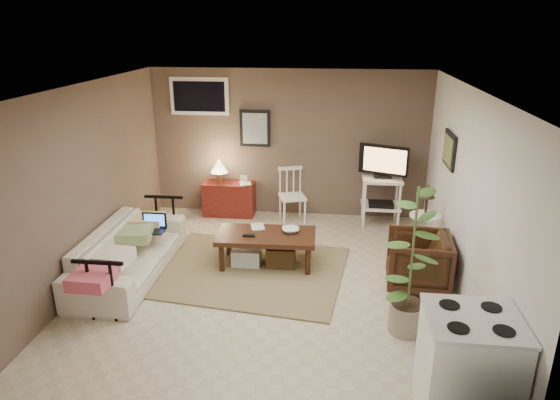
# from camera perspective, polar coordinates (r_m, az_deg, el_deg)

# --- Properties ---
(floor) EXTENTS (5.00, 5.00, 0.00)m
(floor) POSITION_cam_1_polar(r_m,az_deg,el_deg) (6.29, -1.29, -9.57)
(floor) COLOR #C1B293
(floor) RESTS_ON ground
(art_back) EXTENTS (0.50, 0.03, 0.60)m
(art_back) POSITION_cam_1_polar(r_m,az_deg,el_deg) (8.19, -2.86, 8.18)
(art_back) COLOR black
(art_right) EXTENTS (0.03, 0.60, 0.45)m
(art_right) POSITION_cam_1_polar(r_m,az_deg,el_deg) (6.83, 18.79, 5.47)
(art_right) COLOR black
(window) EXTENTS (0.96, 0.03, 0.60)m
(window) POSITION_cam_1_polar(r_m,az_deg,el_deg) (8.30, -9.20, 11.62)
(window) COLOR white
(rug) EXTENTS (2.65, 2.22, 0.02)m
(rug) POSITION_cam_1_polar(r_m,az_deg,el_deg) (6.59, -3.66, -8.04)
(rug) COLOR #8A7B50
(rug) RESTS_ON floor
(coffee_table) EXTENTS (1.30, 0.70, 0.49)m
(coffee_table) POSITION_cam_1_polar(r_m,az_deg,el_deg) (6.62, -1.64, -5.37)
(coffee_table) COLOR #3C1F10
(coffee_table) RESTS_ON floor
(sofa) EXTENTS (0.62, 2.14, 0.84)m
(sofa) POSITION_cam_1_polar(r_m,az_deg,el_deg) (6.62, -16.95, -4.90)
(sofa) COLOR beige
(sofa) RESTS_ON floor
(sofa_pillows) EXTENTS (0.41, 2.03, 0.14)m
(sofa_pillows) POSITION_cam_1_polar(r_m,az_deg,el_deg) (6.35, -17.46, -5.05)
(sofa_pillows) COLOR beige
(sofa_pillows) RESTS_ON sofa
(sofa_end_rails) EXTENTS (0.58, 2.14, 0.72)m
(sofa_end_rails) POSITION_cam_1_polar(r_m,az_deg,el_deg) (6.59, -15.91, -5.44)
(sofa_end_rails) COLOR black
(sofa_end_rails) RESTS_ON floor
(laptop) EXTENTS (0.33, 0.24, 0.22)m
(laptop) POSITION_cam_1_polar(r_m,az_deg,el_deg) (6.81, -14.27, -2.82)
(laptop) COLOR black
(laptop) RESTS_ON sofa
(red_console) EXTENTS (0.85, 0.38, 0.98)m
(red_console) POSITION_cam_1_polar(r_m,az_deg,el_deg) (8.39, -5.93, 0.50)
(red_console) COLOR maroon
(red_console) RESTS_ON floor
(spindle_chair) EXTENTS (0.50, 0.50, 0.87)m
(spindle_chair) POSITION_cam_1_polar(r_m,az_deg,el_deg) (8.07, 1.41, 0.37)
(spindle_chair) COLOR white
(spindle_chair) RESTS_ON floor
(tv_stand) EXTENTS (0.74, 0.50, 1.30)m
(tv_stand) POSITION_cam_1_polar(r_m,az_deg,el_deg) (8.00, 11.58, 1.87)
(tv_stand) COLOR white
(tv_stand) RESTS_ON floor
(side_table) EXTENTS (0.40, 0.40, 1.08)m
(side_table) POSITION_cam_1_polar(r_m,az_deg,el_deg) (6.92, 16.28, -1.50)
(side_table) COLOR white
(side_table) RESTS_ON floor
(armchair) EXTENTS (0.73, 0.78, 0.75)m
(armchair) POSITION_cam_1_polar(r_m,az_deg,el_deg) (6.29, 15.52, -6.51)
(armchair) COLOR #33180E
(armchair) RESTS_ON floor
(potted_plant) EXTENTS (0.41, 0.41, 1.62)m
(potted_plant) POSITION_cam_1_polar(r_m,az_deg,el_deg) (5.17, 14.87, -6.30)
(potted_plant) COLOR gray
(potted_plant) RESTS_ON floor
(stove) EXTENTS (0.73, 0.68, 0.95)m
(stove) POSITION_cam_1_polar(r_m,az_deg,el_deg) (4.44, 20.66, -17.57)
(stove) COLOR white
(stove) RESTS_ON floor
(bowl) EXTENTS (0.23, 0.10, 0.23)m
(bowl) POSITION_cam_1_polar(r_m,az_deg,el_deg) (6.56, 1.23, -2.76)
(bowl) COLOR #3C1F10
(bowl) RESTS_ON coffee_table
(book_table) EXTENTS (0.17, 0.06, 0.24)m
(book_table) POSITION_cam_1_polar(r_m,az_deg,el_deg) (6.69, -3.33, -2.26)
(book_table) COLOR #3C1F10
(book_table) RESTS_ON coffee_table
(book_console) EXTENTS (0.18, 0.06, 0.25)m
(book_console) POSITION_cam_1_polar(r_m,az_deg,el_deg) (8.17, -4.63, 2.60)
(book_console) COLOR #3C1F10
(book_console) RESTS_ON red_console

